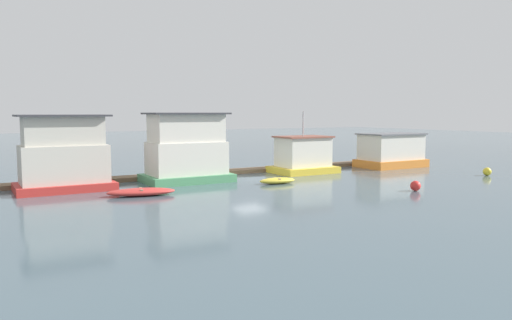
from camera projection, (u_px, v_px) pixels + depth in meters
ground_plane at (249, 177)px, 38.24m from camera, size 200.00×200.00×0.00m
dock_walkway at (233, 171)px, 40.63m from camera, size 42.40×1.60×0.30m
houseboat_red at (64, 156)px, 31.51m from camera, size 5.91×3.65×4.80m
houseboat_green at (187, 150)px, 35.48m from camera, size 6.07×3.88×4.93m
houseboat_yellow at (303, 156)px, 40.95m from camera, size 5.01×3.71×5.05m
houseboat_orange at (391, 151)px, 45.30m from camera, size 6.02×3.64×3.07m
dinghy_red at (141, 192)px, 29.61m from camera, size 4.19×2.22×0.46m
dinghy_yellow at (277, 181)px, 34.68m from camera, size 2.76×1.36×0.43m
buoy_red at (415, 186)px, 31.40m from camera, size 0.65×0.65×0.65m
buoy_yellow at (487, 172)px, 39.09m from camera, size 0.64×0.64×0.64m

